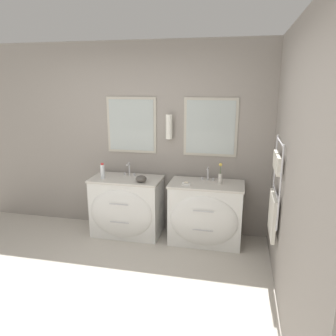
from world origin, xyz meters
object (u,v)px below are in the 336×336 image
Objects in this scene: vanity_left at (126,206)px; flower_vase at (220,176)px; vanity_right at (205,213)px; toiletry_bottle at (103,171)px; amenity_bowl at (141,179)px.

flower_vase is (1.25, 0.04, 0.50)m from vanity_left.
vanity_left is 1.09m from vanity_right.
toiletry_bottle is 0.78× the size of flower_vase.
toiletry_bottle reaches higher than vanity_right.
vanity_left is 4.47× the size of toiletry_bottle.
flower_vase reaches higher than vanity_right.
vanity_left is 1.00× the size of vanity_right.
toiletry_bottle is (-1.39, -0.05, 0.50)m from vanity_right.
flower_vase is (1.00, 0.14, 0.06)m from amenity_bowl.
toiletry_bottle is 1.47× the size of amenity_bowl.
vanity_left and vanity_right have the same top height.
flower_vase is (1.55, 0.09, 0.01)m from toiletry_bottle.
vanity_right is 6.59× the size of amenity_bowl.
amenity_bowl is (0.25, -0.10, 0.44)m from vanity_left.
vanity_left is at bearing 9.83° from toiletry_bottle.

